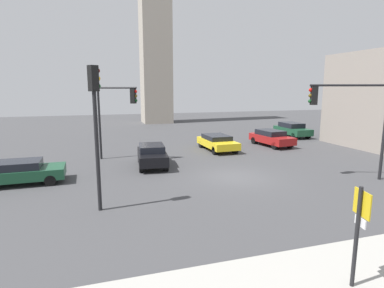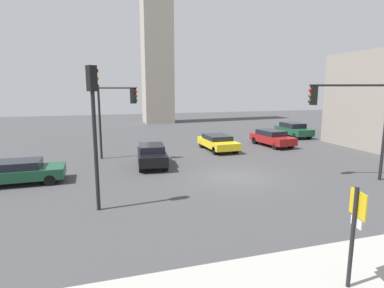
% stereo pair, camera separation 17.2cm
% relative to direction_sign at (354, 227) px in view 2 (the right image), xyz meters
% --- Properties ---
extents(ground_plane, '(94.49, 94.49, 0.00)m').
position_rel_direction_sign_xyz_m(ground_plane, '(1.56, 10.27, -1.74)').
color(ground_plane, '#424244').
extents(sidewalk_corner, '(34.02, 3.18, 0.15)m').
position_rel_direction_sign_xyz_m(sidewalk_corner, '(1.56, 0.38, -1.66)').
color(sidewalk_corner, '#A8A59E').
rests_on(sidewalk_corner, ground_plane).
extents(direction_sign, '(0.20, 0.66, 2.58)m').
position_rel_direction_sign_xyz_m(direction_sign, '(0.00, 0.00, 0.00)').
color(direction_sign, black).
rests_on(direction_sign, ground_plane).
extents(traffic_light_0, '(0.49, 0.44, 5.91)m').
position_rel_direction_sign_xyz_m(traffic_light_0, '(-5.96, 7.40, 2.34)').
color(traffic_light_0, black).
rests_on(traffic_light_0, ground_plane).
extents(traffic_light_1, '(2.60, 1.79, 5.29)m').
position_rel_direction_sign_xyz_m(traffic_light_1, '(-4.62, 16.71, 2.03)').
color(traffic_light_1, black).
rests_on(traffic_light_1, ground_plane).
extents(traffic_light_2, '(4.02, 1.64, 5.46)m').
position_rel_direction_sign_xyz_m(traffic_light_2, '(7.29, 8.14, 2.19)').
color(traffic_light_2, black).
rests_on(traffic_light_2, ground_plane).
extents(car_0, '(2.14, 4.55, 1.25)m').
position_rel_direction_sign_xyz_m(car_0, '(3.50, 18.04, -1.05)').
color(car_0, yellow).
rests_on(car_0, ground_plane).
extents(car_1, '(2.36, 4.55, 1.39)m').
position_rel_direction_sign_xyz_m(car_1, '(8.82, 18.50, -1.00)').
color(car_1, maroon).
rests_on(car_1, ground_plane).
extents(car_2, '(2.15, 4.07, 1.41)m').
position_rel_direction_sign_xyz_m(car_2, '(-2.60, 14.21, -0.98)').
color(car_2, black).
rests_on(car_2, ground_plane).
extents(car_3, '(2.00, 4.61, 1.47)m').
position_rel_direction_sign_xyz_m(car_3, '(13.78, 22.61, -0.96)').
color(car_3, '#19472D').
rests_on(car_3, ground_plane).
extents(car_4, '(4.37, 2.02, 1.26)m').
position_rel_direction_sign_xyz_m(car_4, '(-9.96, 12.43, -1.06)').
color(car_4, '#19472D').
rests_on(car_4, ground_plane).
extents(skyline_tower, '(4.16, 4.16, 31.58)m').
position_rel_direction_sign_xyz_m(skyline_tower, '(2.73, 40.67, 14.05)').
color(skyline_tower, '#A89E8E').
rests_on(skyline_tower, ground_plane).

